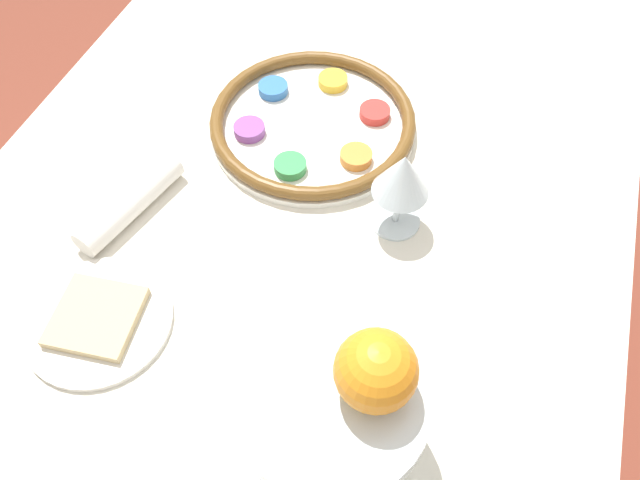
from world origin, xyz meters
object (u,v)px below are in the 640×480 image
(napkin_roll, at_px, (130,203))
(seder_plate, at_px, (313,122))
(fruit_stand, at_px, (331,407))
(orange_fruit, at_px, (376,371))
(wine_glass, at_px, (402,177))
(bread_plate, at_px, (98,319))

(napkin_roll, bearing_deg, seder_plate, 142.06)
(seder_plate, relative_size, napkin_roll, 1.73)
(fruit_stand, relative_size, orange_fruit, 2.47)
(wine_glass, distance_m, fruit_stand, 0.30)
(fruit_stand, bearing_deg, seder_plate, -158.23)
(seder_plate, distance_m, wine_glass, 0.22)
(fruit_stand, bearing_deg, napkin_roll, -120.30)
(bread_plate, xyz_separation_m, napkin_roll, (-0.16, -0.04, 0.01))
(wine_glass, bearing_deg, orange_fruit, 8.69)
(fruit_stand, xyz_separation_m, orange_fruit, (-0.02, 0.03, 0.07))
(napkin_roll, bearing_deg, wine_glass, 106.43)
(napkin_roll, bearing_deg, fruit_stand, 59.70)
(seder_plate, relative_size, fruit_stand, 1.65)
(orange_fruit, bearing_deg, seder_plate, -153.54)
(bread_plate, bearing_deg, seder_plate, 161.11)
(seder_plate, distance_m, napkin_roll, 0.29)
(seder_plate, bearing_deg, wine_glass, 51.81)
(seder_plate, height_order, bread_plate, seder_plate)
(seder_plate, relative_size, orange_fruit, 4.06)
(fruit_stand, distance_m, napkin_roll, 0.41)
(wine_glass, distance_m, napkin_roll, 0.36)
(orange_fruit, relative_size, napkin_roll, 0.42)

